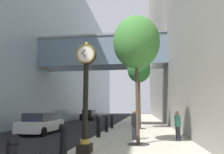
% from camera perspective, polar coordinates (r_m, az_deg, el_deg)
% --- Properties ---
extents(ground_plane, '(110.00, 110.00, 0.00)m').
position_cam_1_polar(ground_plane, '(28.40, 2.13, -12.71)').
color(ground_plane, black).
rests_on(ground_plane, ground).
extents(sidewalk_right, '(5.80, 80.00, 0.14)m').
position_cam_1_polar(sidewalk_right, '(31.22, 8.17, -12.15)').
color(sidewalk_right, beige).
rests_on(sidewalk_right, ground).
extents(building_block_left, '(23.36, 80.00, 24.69)m').
position_cam_1_polar(building_block_left, '(36.39, -17.89, 8.18)').
color(building_block_left, '#93A8B7').
rests_on(building_block_left, ground).
extents(building_block_right, '(9.00, 80.00, 34.67)m').
position_cam_1_polar(building_block_right, '(35.51, 20.13, 17.45)').
color(building_block_right, gray).
rests_on(building_block_right, ground).
extents(street_clock, '(0.84, 0.55, 4.64)m').
position_cam_1_polar(street_clock, '(8.64, -7.39, -3.53)').
color(street_clock, black).
rests_on(street_clock, sidewalk_right).
extents(bollard_second, '(0.28, 0.28, 1.21)m').
position_cam_1_polar(bollard_second, '(7.65, -13.42, -17.08)').
color(bollard_second, black).
rests_on(bollard_second, sidewalk_right).
extents(bollard_third, '(0.28, 0.28, 1.21)m').
position_cam_1_polar(bollard_third, '(10.37, -7.31, -15.03)').
color(bollard_third, black).
rests_on(bollard_third, sidewalk_right).
extents(bollard_fourth, '(0.28, 0.28, 1.21)m').
position_cam_1_polar(bollard_fourth, '(13.15, -3.82, -13.76)').
color(bollard_fourth, black).
rests_on(bollard_fourth, sidewalk_right).
extents(bollard_fifth, '(0.28, 0.28, 1.21)m').
position_cam_1_polar(bollard_fifth, '(15.97, -1.57, -12.92)').
color(bollard_fifth, black).
rests_on(bollard_fifth, sidewalk_right).
extents(bollard_sixth, '(0.28, 0.28, 1.21)m').
position_cam_1_polar(bollard_sixth, '(18.81, -0.01, -12.31)').
color(bollard_sixth, black).
rests_on(bollard_sixth, sidewalk_right).
extents(street_tree_near, '(2.49, 2.49, 6.73)m').
position_cam_1_polar(street_tree_near, '(11.16, 6.82, 9.50)').
color(street_tree_near, '#333335').
rests_on(street_tree_near, sidewalk_right).
extents(street_tree_mid_near, '(2.13, 2.13, 6.61)m').
position_cam_1_polar(street_tree_mid_near, '(19.16, 7.55, 1.96)').
color(street_tree_mid_near, '#333335').
rests_on(street_tree_mid_near, sidewalk_right).
extents(pedestrian_walking, '(0.46, 0.46, 1.69)m').
position_cam_1_polar(pedestrian_walking, '(12.12, 6.25, -12.89)').
color(pedestrian_walking, '#23232D').
rests_on(pedestrian_walking, sidewalk_right).
extents(pedestrian_by_clock, '(0.41, 0.41, 1.63)m').
position_cam_1_polar(pedestrian_by_clock, '(12.18, 17.93, -12.69)').
color(pedestrian_by_clock, '#23232D').
rests_on(pedestrian_by_clock, sidewalk_right).
extents(car_white_near, '(2.12, 4.37, 1.57)m').
position_cam_1_polar(car_white_near, '(16.94, -19.25, -12.21)').
color(car_white_near, silver).
rests_on(car_white_near, ground).
extents(car_black_mid, '(2.22, 4.63, 1.71)m').
position_cam_1_polar(car_black_mid, '(34.92, -6.41, -10.59)').
color(car_black_mid, black).
rests_on(car_black_mid, ground).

